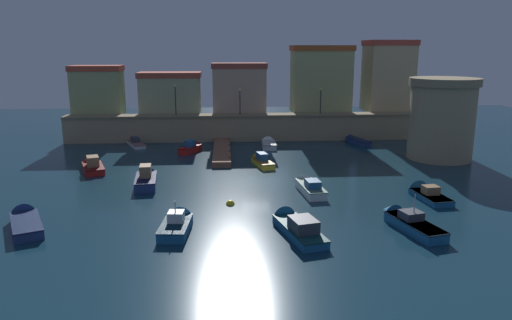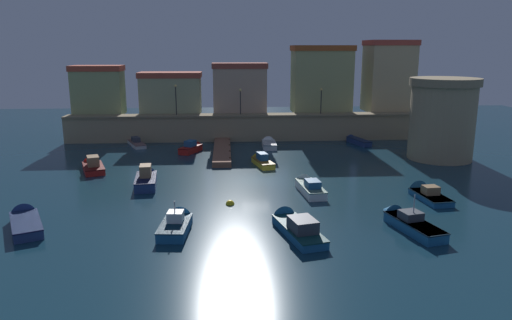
{
  "view_description": "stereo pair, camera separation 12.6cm",
  "coord_description": "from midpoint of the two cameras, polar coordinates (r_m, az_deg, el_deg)",
  "views": [
    {
      "loc": [
        -2.72,
        -41.33,
        11.54
      ],
      "look_at": [
        0.0,
        0.14,
        1.82
      ],
      "focal_mm": 33.71,
      "sensor_mm": 36.0,
      "label": 1
    },
    {
      "loc": [
        -2.6,
        -41.34,
        11.54
      ],
      "look_at": [
        0.0,
        0.14,
        1.82
      ],
      "focal_mm": 33.71,
      "sensor_mm": 36.0,
      "label": 2
    }
  ],
  "objects": [
    {
      "name": "moored_boat_8",
      "position": [
        48.79,
        0.49,
        -0.03
      ],
      "size": [
        2.38,
        5.17,
        1.59
      ],
      "rotation": [
        0.0,
        0.0,
        1.8
      ],
      "color": "gold",
      "rests_on": "ground"
    },
    {
      "name": "moored_boat_4",
      "position": [
        57.72,
        1.41,
        1.97
      ],
      "size": [
        1.66,
        4.76,
        1.46
      ],
      "rotation": [
        0.0,
        0.0,
        1.55
      ],
      "color": "white",
      "rests_on": "ground"
    },
    {
      "name": "moored_boat_3",
      "position": [
        31.42,
        4.4,
        -7.6
      ],
      "size": [
        3.23,
        6.95,
        1.86
      ],
      "rotation": [
        0.0,
        0.0,
        1.81
      ],
      "color": "#195689",
      "rests_on": "ground"
    },
    {
      "name": "pier_dock",
      "position": [
        53.94,
        -4.13,
        1.09
      ],
      "size": [
        1.89,
        13.38,
        0.7
      ],
      "color": "brown",
      "rests_on": "ground"
    },
    {
      "name": "old_town_backdrop",
      "position": [
        64.39,
        2.46,
        9.13
      ],
      "size": [
        44.64,
        5.63,
        9.45
      ],
      "color": "#9DA669",
      "rests_on": "ground"
    },
    {
      "name": "quay_lamp_2",
      "position": [
        62.04,
        7.63,
        7.48
      ],
      "size": [
        0.32,
        0.32,
        3.26
      ],
      "color": "black",
      "rests_on": "quay_wall"
    },
    {
      "name": "moored_boat_10",
      "position": [
        55.17,
        -7.63,
        1.48
      ],
      "size": [
        2.96,
        4.31,
        1.61
      ],
      "rotation": [
        0.0,
        0.0,
        1.11
      ],
      "color": "red",
      "rests_on": "ground"
    },
    {
      "name": "quay_lamp_1",
      "position": [
        60.87,
        -1.98,
        7.46
      ],
      "size": [
        0.32,
        0.32,
        3.22
      ],
      "color": "black",
      "rests_on": "quay_wall"
    },
    {
      "name": "fortress_tower",
      "position": [
        54.2,
        21.12,
        4.63
      ],
      "size": [
        7.14,
        7.14,
        8.53
      ],
      "color": "#9E8966",
      "rests_on": "ground"
    },
    {
      "name": "moored_boat_1",
      "position": [
        35.73,
        -25.81,
        -6.45
      ],
      "size": [
        4.03,
        6.02,
        1.63
      ],
      "rotation": [
        0.0,
        0.0,
        2.01
      ],
      "color": "navy",
      "rests_on": "ground"
    },
    {
      "name": "moored_boat_9",
      "position": [
        49.19,
        -18.91,
        -0.6
      ],
      "size": [
        3.35,
        5.38,
        2.05
      ],
      "rotation": [
        0.0,
        0.0,
        1.92
      ],
      "color": "red",
      "rests_on": "ground"
    },
    {
      "name": "moored_boat_0",
      "position": [
        32.06,
        -9.39,
        -7.33
      ],
      "size": [
        2.07,
        4.87,
        2.55
      ],
      "rotation": [
        0.0,
        0.0,
        1.49
      ],
      "color": "#195689",
      "rests_on": "ground"
    },
    {
      "name": "moored_boat_6",
      "position": [
        40.02,
        6.11,
        -3.03
      ],
      "size": [
        2.03,
        5.84,
        1.61
      ],
      "rotation": [
        0.0,
        0.0,
        1.67
      ],
      "color": "white",
      "rests_on": "ground"
    },
    {
      "name": "moored_boat_7",
      "position": [
        61.0,
        11.65,
        2.31
      ],
      "size": [
        2.49,
        5.41,
        1.07
      ],
      "rotation": [
        0.0,
        0.0,
        1.84
      ],
      "color": "navy",
      "rests_on": "ground"
    },
    {
      "name": "moored_boat_2",
      "position": [
        40.58,
        19.25,
        -3.67
      ],
      "size": [
        2.23,
        5.2,
        1.7
      ],
      "rotation": [
        0.0,
        0.0,
        1.68
      ],
      "color": "#195689",
      "rests_on": "ground"
    },
    {
      "name": "moored_boat_11",
      "position": [
        33.46,
        17.28,
        -6.87
      ],
      "size": [
        2.95,
        6.28,
        2.82
      ],
      "rotation": [
        0.0,
        0.0,
        1.82
      ],
      "color": "#195689",
      "rests_on": "ground"
    },
    {
      "name": "moored_boat_5",
      "position": [
        42.69,
        -12.98,
        -2.09
      ],
      "size": [
        2.23,
        5.59,
        2.21
      ],
      "rotation": [
        0.0,
        0.0,
        1.68
      ],
      "color": "navy",
      "rests_on": "ground"
    },
    {
      "name": "mooring_buoy_0",
      "position": [
        36.52,
        -3.16,
        -5.28
      ],
      "size": [
        0.66,
        0.66,
        0.66
      ],
      "primitive_type": "sphere",
      "color": "yellow",
      "rests_on": "ground"
    },
    {
      "name": "quay_lamp_0",
      "position": [
        61.12,
        -9.61,
        7.61
      ],
      "size": [
        0.32,
        0.32,
        3.78
      ],
      "color": "black",
      "rests_on": "quay_wall"
    },
    {
      "name": "ground_plane",
      "position": [
        43.0,
        -0.07,
        -2.41
      ],
      "size": [
        108.67,
        108.67,
        0.0
      ],
      "primitive_type": "plane",
      "color": "#112D3D"
    },
    {
      "name": "quay_wall",
      "position": [
        61.39,
        -1.23,
        3.92
      ],
      "size": [
        45.23,
        2.48,
        3.34
      ],
      "color": "#9E8966",
      "rests_on": "ground"
    },
    {
      "name": "moored_boat_12",
      "position": [
        60.69,
        -14.31,
        2.09
      ],
      "size": [
        3.44,
        5.92,
        1.39
      ],
      "rotation": [
        0.0,
        0.0,
        1.97
      ],
      "color": "silver",
      "rests_on": "ground"
    }
  ]
}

